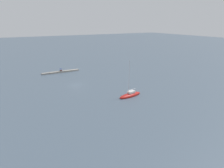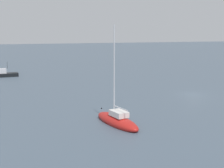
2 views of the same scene
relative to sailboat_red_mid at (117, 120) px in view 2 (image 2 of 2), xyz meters
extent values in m
plane|color=#475666|center=(10.57, -18.35, -0.39)|extent=(500.00, 500.00, 0.00)
ellipsoid|color=red|center=(0.02, 0.00, -0.11)|extent=(8.14, 3.31, 1.36)
cube|color=silver|center=(-0.37, -0.05, 0.88)|extent=(2.38, 1.64, 0.62)
cylinder|color=silver|center=(0.65, 0.09, 5.59)|extent=(0.14, 0.14, 10.04)
cylinder|color=silver|center=(-0.72, -0.10, 1.58)|extent=(2.76, 0.48, 0.10)
sphere|color=black|center=(3.63, 0.50, 0.62)|extent=(0.18, 0.18, 0.18)
cube|color=black|center=(45.07, 9.20, -0.12)|extent=(2.61, 6.62, 1.09)
cube|color=silver|center=(45.04, 9.98, 0.97)|extent=(1.91, 2.94, 1.09)
cylinder|color=black|center=(45.10, 8.21, 2.28)|extent=(0.07, 0.07, 1.53)
camera|label=1|loc=(31.25, 44.16, 20.99)|focal=30.80mm
camera|label=2|loc=(-31.21, 13.59, 9.73)|focal=50.36mm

